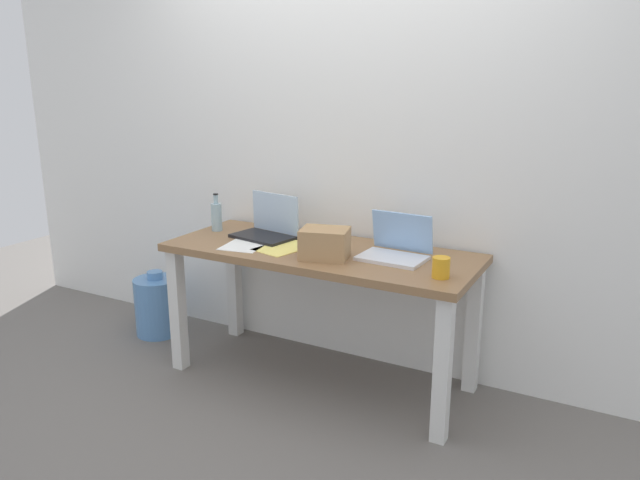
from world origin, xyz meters
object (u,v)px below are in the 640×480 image
cardboard_box (325,243)px  laptop_left (267,228)px  desk (320,269)px  coffee_mug (441,268)px  water_cooler_jug (157,306)px  laptop_right (396,249)px  beer_bottle (217,216)px  computer_mouse (309,242)px

cardboard_box → laptop_left: bearing=156.8°
desk → coffee_mug: coffee_mug is taller
desk → water_cooler_jug: desk is taller
laptop_right → water_cooler_jug: (-1.62, -0.01, -0.60)m
laptop_left → cardboard_box: size_ratio=1.61×
laptop_right → beer_bottle: bearing=178.9°
cardboard_box → beer_bottle: bearing=167.0°
desk → coffee_mug: (0.70, -0.15, 0.16)m
beer_bottle → computer_mouse: beer_bottle is taller
coffee_mug → cardboard_box: bearing=177.8°
computer_mouse → beer_bottle: bearing=-166.7°
computer_mouse → coffee_mug: (0.78, -0.18, 0.03)m
laptop_left → coffee_mug: size_ratio=3.93×
desk → laptop_left: laptop_left is taller
water_cooler_jug → coffee_mug: bearing=-5.5°
coffee_mug → water_cooler_jug: size_ratio=0.23×
beer_bottle → cardboard_box: bearing=-13.0°
computer_mouse → water_cooler_jug: computer_mouse is taller
cardboard_box → water_cooler_jug: bearing=173.0°
desk → cardboard_box: 0.24m
beer_bottle → water_cooler_jug: bearing=-176.8°
laptop_right → cardboard_box: size_ratio=1.43×
desk → water_cooler_jug: size_ratio=3.91×
desk → laptop_right: 0.44m
laptop_left → desk: bearing=-11.4°
laptop_left → water_cooler_jug: 1.03m
laptop_right → water_cooler_jug: 1.73m
laptop_right → beer_bottle: 1.13m
beer_bottle → coffee_mug: bearing=-8.5°
desk → beer_bottle: 0.75m
laptop_left → beer_bottle: size_ratio=1.69×
laptop_right → computer_mouse: bearing=-179.3°
desk → computer_mouse: computer_mouse is taller
laptop_right → coffee_mug: bearing=-33.0°
desk → beer_bottle: beer_bottle is taller
laptop_left → water_cooler_jug: size_ratio=0.89×
laptop_left → water_cooler_jug: bearing=-177.2°
beer_bottle → water_cooler_jug: 0.81m
beer_bottle → cardboard_box: (0.81, -0.19, -0.01)m
cardboard_box → water_cooler_jug: (-1.31, 0.16, -0.63)m
laptop_right → computer_mouse: (-0.49, -0.01, -0.03)m
computer_mouse → coffee_mug: size_ratio=1.05×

